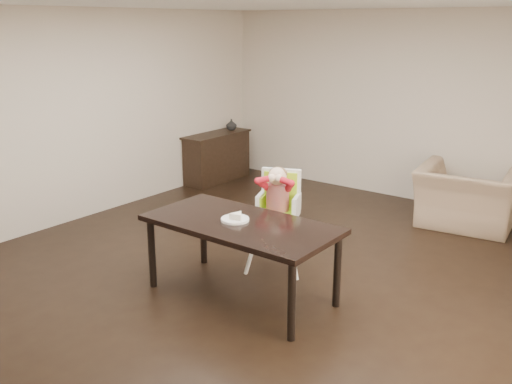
# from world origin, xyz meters

# --- Properties ---
(ground) EXTENTS (7.00, 7.00, 0.00)m
(ground) POSITION_xyz_m (0.00, 0.00, 0.00)
(ground) COLOR black
(ground) RESTS_ON ground
(room_walls) EXTENTS (6.02, 7.02, 2.71)m
(room_walls) POSITION_xyz_m (0.00, 0.00, 1.86)
(room_walls) COLOR beige
(room_walls) RESTS_ON ground
(dining_table) EXTENTS (1.80, 0.90, 0.75)m
(dining_table) POSITION_xyz_m (0.13, -0.45, 0.67)
(dining_table) COLOR black
(dining_table) RESTS_ON ground
(high_chair) EXTENTS (0.60, 0.60, 1.10)m
(high_chair) POSITION_xyz_m (-0.00, 0.33, 0.78)
(high_chair) COLOR white
(high_chair) RESTS_ON ground
(plate) EXTENTS (0.33, 0.33, 0.08)m
(plate) POSITION_xyz_m (0.08, -0.46, 0.78)
(plate) COLOR white
(plate) RESTS_ON dining_table
(armchair) EXTENTS (1.26, 0.90, 1.03)m
(armchair) POSITION_xyz_m (1.18, 2.80, 0.51)
(armchair) COLOR #9E8164
(armchair) RESTS_ON ground
(sideboard) EXTENTS (0.44, 1.26, 0.79)m
(sideboard) POSITION_xyz_m (-2.78, 2.54, 0.40)
(sideboard) COLOR black
(sideboard) RESTS_ON ground
(vase) EXTENTS (0.23, 0.24, 0.18)m
(vase) POSITION_xyz_m (-2.78, 2.91, 0.88)
(vase) COLOR #99999E
(vase) RESTS_ON sideboard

